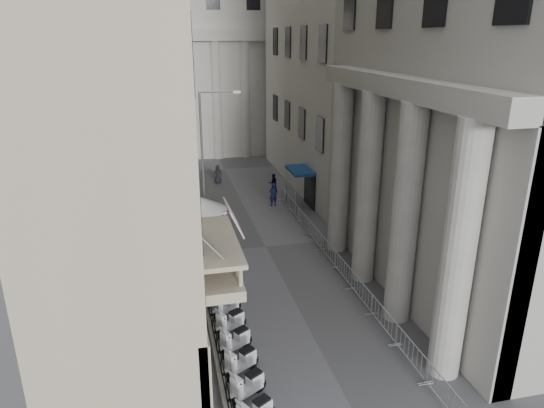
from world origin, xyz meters
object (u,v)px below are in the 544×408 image
Objects in this scene: info_kiosk at (193,218)px; pedestrian_a at (273,195)px; security_tent at (204,205)px; pedestrian_b at (273,183)px; street_lamp at (207,143)px.

info_kiosk is 1.04× the size of pedestrian_a.
security_tent is 2.41× the size of pedestrian_b.
street_lamp reaches higher than pedestrian_a.
security_tent is 8.57m from pedestrian_a.
pedestrian_a is at bearing 46.22° from security_tent.
security_tent is 2.11× the size of pedestrian_a.
street_lamp reaches higher than info_kiosk.
street_lamp is 5.44m from info_kiosk.
security_tent reaches higher than pedestrian_a.
info_kiosk is at bearing 16.93° from pedestrian_a.
street_lamp is 5.63× the size of pedestrian_b.
security_tent is 0.43× the size of street_lamp.
street_lamp is 4.92× the size of pedestrian_a.
info_kiosk is 7.52m from pedestrian_a.
info_kiosk is 1.19× the size of pedestrian_b.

